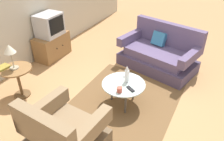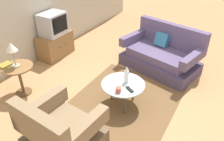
# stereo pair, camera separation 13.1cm
# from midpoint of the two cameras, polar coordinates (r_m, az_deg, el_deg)

# --- Properties ---
(ground_plane) EXTENTS (16.00, 16.00, 0.00)m
(ground_plane) POSITION_cam_midpoint_polar(r_m,az_deg,el_deg) (3.94, 2.85, -7.62)
(ground_plane) COLOR #AD7F51
(back_wall) EXTENTS (9.00, 0.12, 2.70)m
(back_wall) POSITION_cam_midpoint_polar(r_m,az_deg,el_deg) (4.76, -23.91, 15.34)
(back_wall) COLOR #BCB29E
(back_wall) RESTS_ON ground
(area_rug) EXTENTS (2.11, 1.68, 0.00)m
(area_rug) POSITION_cam_midpoint_polar(r_m,az_deg,el_deg) (3.88, 3.66, -8.40)
(area_rug) COLOR brown
(area_rug) RESTS_ON ground
(armchair) EXTENTS (0.88, 0.94, 0.86)m
(armchair) POSITION_cam_midpoint_polar(r_m,az_deg,el_deg) (3.04, -11.61, -15.36)
(armchair) COLOR brown
(armchair) RESTS_ON ground
(couch) EXTENTS (1.18, 1.69, 0.90)m
(couch) POSITION_cam_midpoint_polar(r_m,az_deg,el_deg) (4.82, 13.21, 3.81)
(couch) COLOR #4B3E5C
(couch) RESTS_ON ground
(coffee_table) EXTENTS (0.70, 0.70, 0.42)m
(coffee_table) POSITION_cam_midpoint_polar(r_m,az_deg,el_deg) (3.64, 3.87, -3.90)
(coffee_table) COLOR #B2C6C1
(coffee_table) RESTS_ON ground
(side_table) EXTENTS (0.52, 0.52, 0.56)m
(side_table) POSITION_cam_midpoint_polar(r_m,az_deg,el_deg) (4.17, -21.68, -0.83)
(side_table) COLOR olive
(side_table) RESTS_ON ground
(tv_stand) EXTENTS (0.81, 0.45, 0.54)m
(tv_stand) POSITION_cam_midpoint_polar(r_m,az_deg,el_deg) (5.34, -13.44, 6.31)
(tv_stand) COLOR olive
(tv_stand) RESTS_ON ground
(television) EXTENTS (0.55, 0.43, 0.48)m
(television) POSITION_cam_midpoint_polar(r_m,az_deg,el_deg) (5.14, -14.09, 11.41)
(television) COLOR #B7B7BC
(television) RESTS_ON tv_stand
(table_lamp) EXTENTS (0.19, 0.19, 0.43)m
(table_lamp) POSITION_cam_midpoint_polar(r_m,az_deg,el_deg) (3.95, -23.32, 5.16)
(table_lamp) COLOR #9E937A
(table_lamp) RESTS_ON side_table
(vase) EXTENTS (0.07, 0.07, 0.30)m
(vase) POSITION_cam_midpoint_polar(r_m,az_deg,el_deg) (3.59, 4.75, -1.04)
(vase) COLOR white
(vase) RESTS_ON coffee_table
(mug) EXTENTS (0.13, 0.09, 0.08)m
(mug) POSITION_cam_midpoint_polar(r_m,az_deg,el_deg) (3.42, 2.75, -4.92)
(mug) COLOR #B74C3D
(mug) RESTS_ON coffee_table
(tv_remote_dark) EXTENTS (0.13, 0.16, 0.02)m
(tv_remote_dark) POSITION_cam_midpoint_polar(r_m,az_deg,el_deg) (3.49, 5.57, -4.80)
(tv_remote_dark) COLOR black
(tv_remote_dark) RESTS_ON coffee_table
(tv_remote_silver) EXTENTS (0.16, 0.05, 0.02)m
(tv_remote_silver) POSITION_cam_midpoint_polar(r_m,az_deg,el_deg) (3.82, 4.67, -1.15)
(tv_remote_silver) COLOR #B2B2B7
(tv_remote_silver) RESTS_ON coffee_table
(book) EXTENTS (0.21, 0.18, 0.03)m
(book) POSITION_cam_midpoint_polar(r_m,az_deg,el_deg) (4.18, -24.67, 1.30)
(book) COLOR olive
(book) RESTS_ON side_table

